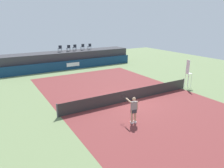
# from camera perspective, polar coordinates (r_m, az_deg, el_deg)

# --- Properties ---
(ground_plane) EXTENTS (48.00, 48.00, 0.00)m
(ground_plane) POSITION_cam_1_polar(r_m,az_deg,el_deg) (19.88, 0.18, -1.75)
(ground_plane) COLOR #6B7F51
(court_inner) EXTENTS (12.00, 22.00, 0.00)m
(court_inner) POSITION_cam_1_polar(r_m,az_deg,el_deg) (17.53, 5.25, -4.44)
(court_inner) COLOR maroon
(court_inner) RESTS_ON ground
(sponsor_wall) EXTENTS (18.00, 0.22, 1.20)m
(sponsor_wall) POSITION_cam_1_polar(r_m,az_deg,el_deg) (28.93, -10.64, 5.16)
(sponsor_wall) COLOR navy
(sponsor_wall) RESTS_ON ground
(spectator_platform) EXTENTS (18.00, 2.80, 2.20)m
(spectator_platform) POSITION_cam_1_polar(r_m,az_deg,el_deg) (30.51, -11.89, 6.65)
(spectator_platform) COLOR #38383D
(spectator_platform) RESTS_ON ground
(spectator_chair_far_left) EXTENTS (0.44, 0.44, 0.89)m
(spectator_chair_far_left) POSITION_cam_1_polar(r_m,az_deg,el_deg) (29.94, -13.96, 9.41)
(spectator_chair_far_left) COLOR #1E232D
(spectator_chair_far_left) RESTS_ON spectator_platform
(spectator_chair_left) EXTENTS (0.45, 0.45, 0.89)m
(spectator_chair_left) POSITION_cam_1_polar(r_m,az_deg,el_deg) (30.23, -11.75, 9.63)
(spectator_chair_left) COLOR #1E232D
(spectator_chair_left) RESTS_ON spectator_platform
(spectator_chair_center) EXTENTS (0.45, 0.45, 0.89)m
(spectator_chair_center) POSITION_cam_1_polar(r_m,az_deg,el_deg) (30.68, -10.12, 9.82)
(spectator_chair_center) COLOR #1E232D
(spectator_chair_center) RESTS_ON spectator_platform
(spectator_chair_right) EXTENTS (0.45, 0.45, 0.89)m
(spectator_chair_right) POSITION_cam_1_polar(r_m,az_deg,el_deg) (31.17, -8.01, 10.02)
(spectator_chair_right) COLOR #1E232D
(spectator_chair_right) RESTS_ON spectator_platform
(spectator_chair_far_right) EXTENTS (0.47, 0.47, 0.89)m
(spectator_chair_far_right) POSITION_cam_1_polar(r_m,az_deg,el_deg) (31.54, -6.15, 10.17)
(spectator_chair_far_right) COLOR #1E232D
(spectator_chair_far_right) RESTS_ON spectator_platform
(umpire_chair) EXTENTS (0.51, 0.51, 2.76)m
(umpire_chair) POSITION_cam_1_polar(r_m,az_deg,el_deg) (21.59, 19.99, 3.11)
(umpire_chair) COLOR white
(umpire_chair) RESTS_ON ground
(tennis_net) EXTENTS (12.40, 0.02, 0.95)m
(tennis_net) POSITION_cam_1_polar(r_m,az_deg,el_deg) (17.36, 5.29, -2.98)
(tennis_net) COLOR #2D2D2D
(tennis_net) RESTS_ON ground
(net_post_near) EXTENTS (0.10, 0.10, 1.00)m
(net_post_near) POSITION_cam_1_polar(r_m,az_deg,el_deg) (14.81, -14.68, -7.01)
(net_post_near) COLOR #4C4C51
(net_post_near) RESTS_ON ground
(net_post_far) EXTENTS (0.10, 0.10, 1.00)m
(net_post_far) POSITION_cam_1_polar(r_m,az_deg,el_deg) (21.45, 18.83, 0.13)
(net_post_far) COLOR #4C4C51
(net_post_far) RESTS_ON ground
(tennis_player) EXTENTS (0.59, 1.18, 1.77)m
(tennis_player) POSITION_cam_1_polar(r_m,az_deg,el_deg) (13.50, 5.85, -6.79)
(tennis_player) COLOR white
(tennis_player) RESTS_ON court_inner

